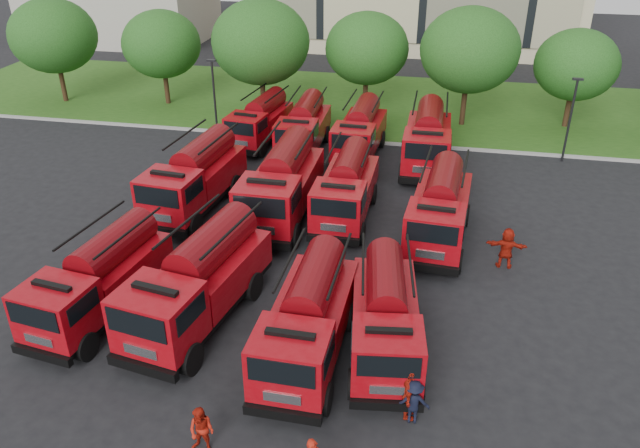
% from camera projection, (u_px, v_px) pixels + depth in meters
% --- Properties ---
extents(ground, '(140.00, 140.00, 0.00)m').
position_uv_depth(ground, '(310.00, 301.00, 25.17)').
color(ground, black).
rests_on(ground, ground).
extents(lawn, '(70.00, 16.00, 0.12)m').
position_uv_depth(lawn, '(381.00, 104.00, 47.53)').
color(lawn, '#1F4913').
rests_on(lawn, ground).
extents(curb, '(70.00, 0.30, 0.14)m').
position_uv_depth(curb, '(367.00, 142.00, 40.55)').
color(curb, gray).
rests_on(curb, ground).
extents(tree_0, '(6.30, 6.30, 7.70)m').
position_uv_depth(tree_0, '(53.00, 36.00, 45.82)').
color(tree_0, '#382314').
rests_on(tree_0, ground).
extents(tree_1, '(5.71, 5.71, 6.98)m').
position_uv_depth(tree_1, '(161.00, 44.00, 45.54)').
color(tree_1, '#382314').
rests_on(tree_1, ground).
extents(tree_2, '(6.72, 6.72, 8.22)m').
position_uv_depth(tree_2, '(261.00, 42.00, 42.49)').
color(tree_2, '#382314').
rests_on(tree_2, ground).
extents(tree_3, '(5.88, 5.88, 7.19)m').
position_uv_depth(tree_3, '(367.00, 48.00, 43.76)').
color(tree_3, '#382314').
rests_on(tree_3, ground).
extents(tree_4, '(6.55, 6.55, 8.01)m').
position_uv_depth(tree_4, '(470.00, 50.00, 41.01)').
color(tree_4, '#382314').
rests_on(tree_4, ground).
extents(tree_5, '(5.46, 5.46, 6.68)m').
position_uv_depth(tree_5, '(576.00, 65.00, 41.09)').
color(tree_5, '#382314').
rests_on(tree_5, ground).
extents(lamp_post_0, '(0.60, 0.25, 5.11)m').
position_uv_depth(lamp_post_0, '(214.00, 94.00, 40.31)').
color(lamp_post_0, black).
rests_on(lamp_post_0, ground).
extents(lamp_post_1, '(0.60, 0.25, 5.11)m').
position_uv_depth(lamp_post_1, '(571.00, 115.00, 36.53)').
color(lamp_post_1, black).
rests_on(lamp_post_1, ground).
extents(fire_truck_0, '(3.36, 7.19, 3.15)m').
position_uv_depth(fire_truck_0, '(99.00, 278.00, 23.77)').
color(fire_truck_0, black).
rests_on(fire_truck_0, ground).
extents(fire_truck_1, '(3.91, 7.98, 3.48)m').
position_uv_depth(fire_truck_1, '(199.00, 281.00, 23.33)').
color(fire_truck_1, black).
rests_on(fire_truck_1, ground).
extents(fire_truck_2, '(2.70, 7.10, 3.21)m').
position_uv_depth(fire_truck_2, '(308.00, 319.00, 21.51)').
color(fire_truck_2, black).
rests_on(fire_truck_2, ground).
extents(fire_truck_3, '(3.12, 6.86, 3.01)m').
position_uv_depth(fire_truck_3, '(385.00, 316.00, 21.80)').
color(fire_truck_3, black).
rests_on(fire_truck_3, ground).
extents(fire_truck_4, '(3.36, 7.79, 3.45)m').
position_uv_depth(fire_truck_4, '(195.00, 177.00, 31.64)').
color(fire_truck_4, black).
rests_on(fire_truck_4, ground).
extents(fire_truck_5, '(2.95, 7.96, 3.62)m').
position_uv_depth(fire_truck_5, '(282.00, 184.00, 30.72)').
color(fire_truck_5, black).
rests_on(fire_truck_5, ground).
extents(fire_truck_6, '(2.65, 7.03, 3.19)m').
position_uv_depth(fire_truck_6, '(346.00, 188.00, 30.83)').
color(fire_truck_6, black).
rests_on(fire_truck_6, ground).
extents(fire_truck_7, '(3.06, 7.36, 3.28)m').
position_uv_depth(fire_truck_7, '(440.00, 209.00, 28.75)').
color(fire_truck_7, black).
rests_on(fire_truck_7, ground).
extents(fire_truck_8, '(3.04, 6.69, 2.94)m').
position_uv_depth(fire_truck_8, '(260.00, 120.00, 40.02)').
color(fire_truck_8, black).
rests_on(fire_truck_8, ground).
extents(fire_truck_9, '(2.64, 6.92, 3.13)m').
position_uv_depth(fire_truck_9, '(304.00, 127.00, 38.70)').
color(fire_truck_9, black).
rests_on(fire_truck_9, ground).
extents(fire_truck_10, '(2.77, 7.00, 3.14)m').
position_uv_depth(fire_truck_10, '(360.00, 132.00, 37.93)').
color(fire_truck_10, black).
rests_on(fire_truck_10, ground).
extents(fire_truck_11, '(2.80, 7.51, 3.41)m').
position_uv_depth(fire_truck_11, '(428.00, 138.00, 36.51)').
color(fire_truck_11, black).
rests_on(fire_truck_11, ground).
extents(firefighter_2, '(0.70, 1.16, 1.93)m').
position_uv_depth(firefighter_2, '(407.00, 416.00, 19.71)').
color(firefighter_2, '#A0180C').
rests_on(firefighter_2, ground).
extents(firefighter_3, '(1.07, 0.61, 1.59)m').
position_uv_depth(firefighter_3, '(412.00, 420.00, 19.56)').
color(firefighter_3, black).
rests_on(firefighter_3, ground).
extents(firefighter_4, '(0.86, 0.79, 1.47)m').
position_uv_depth(firefighter_4, '(180.00, 232.00, 30.17)').
color(firefighter_4, '#A0180C').
rests_on(firefighter_4, ground).
extents(firefighter_5, '(1.78, 0.82, 1.89)m').
position_uv_depth(firefighter_5, '(503.00, 266.00, 27.46)').
color(firefighter_5, '#A0180C').
rests_on(firefighter_5, ground).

